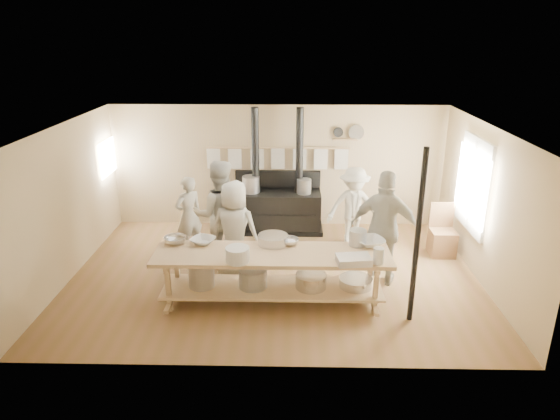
{
  "coord_description": "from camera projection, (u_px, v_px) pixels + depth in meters",
  "views": [
    {
      "loc": [
        0.27,
        -7.79,
        4.05
      ],
      "look_at": [
        0.1,
        0.2,
        1.15
      ],
      "focal_mm": 32.0,
      "sensor_mm": 36.0,
      "label": 1
    }
  ],
  "objects": [
    {
      "name": "roasting_pan",
      "position": [
        354.0,
        260.0,
        7.22
      ],
      "size": [
        0.53,
        0.38,
        0.11
      ],
      "primitive_type": "cube",
      "rotation": [
        0.0,
        0.0,
        0.13
      ],
      "color": "#B2B2B7",
      "rests_on": "prep_table"
    },
    {
      "name": "chair",
      "position": [
        442.0,
        240.0,
        9.44
      ],
      "size": [
        0.46,
        0.46,
        0.98
      ],
      "rotation": [
        0.0,
        0.0,
        -0.01
      ],
      "color": "brown",
      "rests_on": "ground"
    },
    {
      "name": "mixing_bowl_large",
      "position": [
        273.0,
        240.0,
        7.86
      ],
      "size": [
        0.6,
        0.6,
        0.15
      ],
      "primitive_type": "cylinder",
      "rotation": [
        0.0,
        0.0,
        0.3
      ],
      "color": "silver",
      "rests_on": "prep_table"
    },
    {
      "name": "cook_center",
      "position": [
        235.0,
        230.0,
        8.43
      ],
      "size": [
        0.94,
        0.74,
        1.71
      ],
      "primitive_type": "imported",
      "rotation": [
        0.0,
        0.0,
        2.89
      ],
      "color": "#AAA896",
      "rests_on": "ground"
    },
    {
      "name": "window_right",
      "position": [
        474.0,
        185.0,
        8.69
      ],
      "size": [
        0.09,
        1.5,
        1.65
      ],
      "color": "beige",
      "rests_on": "ground"
    },
    {
      "name": "pitcher",
      "position": [
        378.0,
        256.0,
        7.19
      ],
      "size": [
        0.16,
        0.16,
        0.24
      ],
      "primitive_type": "cylinder",
      "rotation": [
        0.0,
        0.0,
        -0.05
      ],
      "color": "silver",
      "rests_on": "prep_table"
    },
    {
      "name": "bowl_white_a",
      "position": [
        203.0,
        241.0,
        7.89
      ],
      "size": [
        0.49,
        0.49,
        0.09
      ],
      "primitive_type": "imported",
      "rotation": [
        0.0,
        0.0,
        -0.43
      ],
      "color": "silver",
      "rests_on": "prep_table"
    },
    {
      "name": "room_shell",
      "position": [
        274.0,
        187.0,
        8.16
      ],
      "size": [
        7.0,
        7.0,
        7.0
      ],
      "color": "#CBB382",
      "rests_on": "ground"
    },
    {
      "name": "support_post",
      "position": [
        417.0,
        238.0,
        6.96
      ],
      "size": [
        0.08,
        0.08,
        2.6
      ],
      "primitive_type": "cylinder",
      "color": "black",
      "rests_on": "ground"
    },
    {
      "name": "bowl_steel_b",
      "position": [
        290.0,
        242.0,
        7.86
      ],
      "size": [
        0.41,
        0.41,
        0.09
      ],
      "primitive_type": "imported",
      "rotation": [
        0.0,
        0.0,
        3.69
      ],
      "color": "silver",
      "rests_on": "prep_table"
    },
    {
      "name": "deep_bowl_enamel",
      "position": [
        238.0,
        255.0,
        7.26
      ],
      "size": [
        0.37,
        0.37,
        0.22
      ],
      "primitive_type": "cylinder",
      "rotation": [
        0.0,
        0.0,
        -0.04
      ],
      "color": "silver",
      "rests_on": "prep_table"
    },
    {
      "name": "towel_rail",
      "position": [
        278.0,
        156.0,
        10.43
      ],
      "size": [
        3.0,
        0.04,
        0.47
      ],
      "color": "tan",
      "rests_on": "ground"
    },
    {
      "name": "left_opening",
      "position": [
        108.0,
        157.0,
        10.12
      ],
      "size": [
        0.0,
        0.9,
        0.9
      ],
      "color": "white",
      "rests_on": "ground"
    },
    {
      "name": "stove",
      "position": [
        277.0,
        207.0,
        10.52
      ],
      "size": [
        1.9,
        0.75,
        2.6
      ],
      "color": "black",
      "rests_on": "ground"
    },
    {
      "name": "cook_far_left",
      "position": [
        189.0,
        215.0,
        9.37
      ],
      "size": [
        0.65,
        0.64,
        1.51
      ],
      "primitive_type": "imported",
      "rotation": [
        0.0,
        0.0,
        3.86
      ],
      "color": "#AAA896",
      "rests_on": "ground"
    },
    {
      "name": "cook_left",
      "position": [
        219.0,
        214.0,
        8.81
      ],
      "size": [
        1.07,
        0.9,
        1.95
      ],
      "primitive_type": "imported",
      "rotation": [
        0.0,
        0.0,
        3.33
      ],
      "color": "#AAA896",
      "rests_on": "ground"
    },
    {
      "name": "bowl_white_b",
      "position": [
        370.0,
        242.0,
        7.83
      ],
      "size": [
        0.57,
        0.57,
        0.11
      ],
      "primitive_type": "imported",
      "rotation": [
        0.0,
        0.0,
        1.92
      ],
      "color": "silver",
      "rests_on": "prep_table"
    },
    {
      "name": "bucket_galv",
      "position": [
        358.0,
        237.0,
        7.81
      ],
      "size": [
        0.29,
        0.29,
        0.25
      ],
      "primitive_type": "cylinder",
      "rotation": [
        0.0,
        0.0,
        0.06
      ],
      "color": "gray",
      "rests_on": "prep_table"
    },
    {
      "name": "bowl_steel_a",
      "position": [
        175.0,
        240.0,
        7.9
      ],
      "size": [
        0.49,
        0.49,
        0.11
      ],
      "primitive_type": "imported",
      "rotation": [
        0.0,
        0.0,
        0.9
      ],
      "color": "silver",
      "rests_on": "prep_table"
    },
    {
      "name": "back_wall_shelf",
      "position": [
        349.0,
        135.0,
        10.28
      ],
      "size": [
        0.63,
        0.14,
        0.32
      ],
      "color": "tan",
      "rests_on": "ground"
    },
    {
      "name": "ground",
      "position": [
        274.0,
        275.0,
        8.71
      ],
      "size": [
        7.0,
        7.0,
        0.0
      ],
      "primitive_type": "plane",
      "color": "brown",
      "rests_on": "ground"
    },
    {
      "name": "prep_table",
      "position": [
        272.0,
        272.0,
        7.69
      ],
      "size": [
        3.6,
        0.9,
        0.85
      ],
      "color": "tan",
      "rests_on": "ground"
    },
    {
      "name": "cook_right",
      "position": [
        385.0,
        229.0,
        8.15
      ],
      "size": [
        1.24,
        0.82,
        1.95
      ],
      "primitive_type": "imported",
      "rotation": [
        0.0,
        0.0,
        2.82
      ],
      "color": "#AAA896",
      "rests_on": "ground"
    },
    {
      "name": "cook_by_window",
      "position": [
        354.0,
        207.0,
        9.66
      ],
      "size": [
        1.07,
        0.66,
        1.6
      ],
      "primitive_type": "imported",
      "rotation": [
        0.0,
        0.0,
        0.07
      ],
      "color": "#AAA896",
      "rests_on": "ground"
    }
  ]
}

